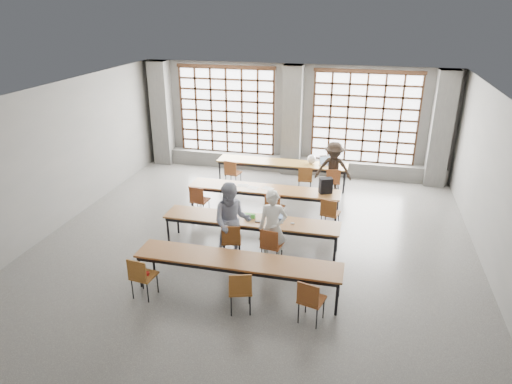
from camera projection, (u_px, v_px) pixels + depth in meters
The scene contains 41 objects.
floor at pixel (253, 247), 10.57m from camera, with size 11.00×11.00×0.00m, color #4F4F4C.
ceiling at pixel (253, 96), 9.23m from camera, with size 11.00×11.00×0.00m, color silver.
wall_back at pixel (294, 119), 14.84m from camera, with size 10.00×10.00×0.00m, color #60605E.
wall_front at pixel (131, 350), 4.97m from camera, with size 10.00×10.00×0.00m, color #60605E.
wall_left at pixel (52, 160), 10.99m from camera, with size 11.00×11.00×0.00m, color #60605E.
wall_right at pixel (503, 198), 8.82m from camera, with size 11.00×11.00×0.00m, color #60605E.
column_left at pixel (162, 113), 15.56m from camera, with size 0.60×0.55×3.50m, color #535350.
column_mid at pixel (292, 121), 14.59m from camera, with size 0.60×0.55×3.50m, color #535350.
column_right at pixel (441, 129), 13.61m from camera, with size 0.60×0.55×3.50m, color #535350.
window_left at pixel (227, 111), 15.20m from camera, with size 3.32×0.12×3.00m.
window_right at pixel (365, 119), 14.22m from camera, with size 3.32×0.12×3.00m.
sill_ledge at pixel (291, 164), 15.23m from camera, with size 9.80×0.35×0.50m, color #535350.
desk_row_a at pixel (282, 164), 14.00m from camera, with size 4.00×0.70×0.73m.
desk_row_b at pixel (264, 190), 12.04m from camera, with size 4.00×0.70×0.73m.
desk_row_c at pixel (251, 222), 10.31m from camera, with size 4.00×0.70×0.73m.
desk_row_d at pixel (238, 262), 8.71m from camera, with size 4.00×0.70×0.73m.
chair_back_left at pixel (232, 171), 13.79m from camera, with size 0.49×0.49×0.88m.
chair_back_mid at pixel (305, 177), 13.31m from camera, with size 0.47×0.47×0.88m.
chair_back_right at pixel (333, 179), 13.13m from camera, with size 0.48×0.48×0.88m.
chair_mid_left at pixel (199, 198), 11.87m from camera, with size 0.46×0.47×0.88m.
chair_mid_centre at pixel (274, 206), 11.44m from camera, with size 0.47×0.47×0.88m.
chair_mid_right at pixel (330, 211), 11.14m from camera, with size 0.50×0.50×0.88m.
chair_front_left at pixel (231, 238), 9.86m from camera, with size 0.51×0.51×0.88m.
chair_front_right at pixel (271, 243), 9.67m from camera, with size 0.47×0.48×0.88m.
chair_near_left at pixel (141, 274), 8.56m from camera, with size 0.47×0.47×0.88m.
chair_near_mid at pixel (240, 288), 8.15m from camera, with size 0.53×0.53×0.88m.
chair_near_right at pixel (310, 298), 7.87m from camera, with size 0.51×0.51×0.88m.
student_male at pixel (273, 228), 9.67m from camera, with size 0.61×0.40×1.67m, color silver.
student_female at pixel (232, 221), 9.84m from camera, with size 0.86×0.67×1.76m, color navy.
student_back at pixel (333, 169), 13.15m from camera, with size 1.04×0.60×1.61m, color black.
laptop_front at pixel (276, 217), 10.24m from camera, with size 0.39×0.34×0.26m.
laptop_back at pixel (326, 162), 13.76m from camera, with size 0.45×0.42×0.26m.
mouse at pixel (293, 223), 10.05m from camera, with size 0.10×0.06×0.04m, color silver.
green_box at pixel (250, 216), 10.35m from camera, with size 0.25×0.09×0.09m, color green.
phone at pixel (258, 222), 10.15m from camera, with size 0.13×0.06×0.01m, color black.
paper_sheet_a at pixel (243, 185), 12.19m from camera, with size 0.30×0.21×0.00m, color silver.
paper_sheet_b at pixel (253, 188), 12.03m from camera, with size 0.30×0.21×0.00m, color white.
paper_sheet_c at pixel (268, 188), 11.99m from camera, with size 0.30×0.21×0.00m, color white.
backpack at pixel (326, 186), 11.63m from camera, with size 0.32×0.20×0.40m, color black.
plastic_bag at pixel (312, 159), 13.77m from camera, with size 0.26×0.21×0.29m, color white.
red_pouch at pixel (144, 273), 8.65m from camera, with size 0.20×0.08×0.06m, color maroon.
Camera 1 is at (2.25, -8.99, 5.25)m, focal length 32.00 mm.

